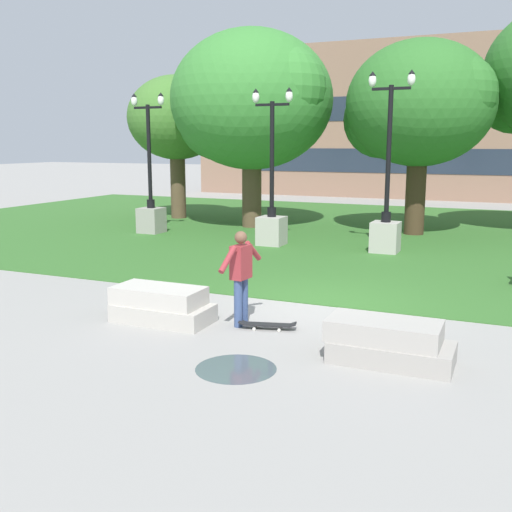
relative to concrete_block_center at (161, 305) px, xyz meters
name	(u,v)px	position (x,y,z in m)	size (l,w,h in m)	color
ground_plane	(319,305)	(2.33, 2.19, -0.31)	(140.00, 140.00, 0.00)	gray
grass_lawn	(405,236)	(2.33, 12.19, -0.30)	(40.00, 20.00, 0.02)	#336628
concrete_block_center	(161,305)	(0.00, 0.00, 0.00)	(1.81, 0.90, 0.64)	#B2ADA3
concrete_block_left	(388,342)	(4.23, -0.44, 0.00)	(1.85, 0.90, 0.64)	#9E9991
person_skateboarder	(241,272)	(1.45, 0.35, 0.67)	(0.28, 1.44, 1.71)	#384C7A
skateboard	(267,324)	(1.97, 0.33, -0.22)	(1.04, 0.45, 0.14)	black
puddle	(236,369)	(2.27, -1.59, -0.30)	(1.19, 1.19, 0.01)	#47515B
lamp_post_right	(272,214)	(-1.26, 8.49, 0.70)	(1.32, 0.80, 4.86)	#ADA89E
lamp_post_left	(151,205)	(-6.24, 9.20, 0.71)	(1.32, 0.80, 4.92)	gray
lamp_post_center	(386,217)	(2.33, 8.65, 0.77)	(1.32, 0.80, 5.22)	#ADA89E
tree_far_left	(418,106)	(2.48, 12.66, 4.18)	(5.31, 5.06, 6.69)	#42301E
tree_near_right	(250,102)	(-3.62, 12.11, 4.42)	(6.39, 6.08, 7.37)	brown
tree_near_left	(176,120)	(-7.65, 13.41, 3.89)	(4.33, 4.13, 6.01)	brown
building_facade_distant	(441,120)	(1.65, 26.68, 4.20)	(30.27, 1.03, 9.03)	#8E6B56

